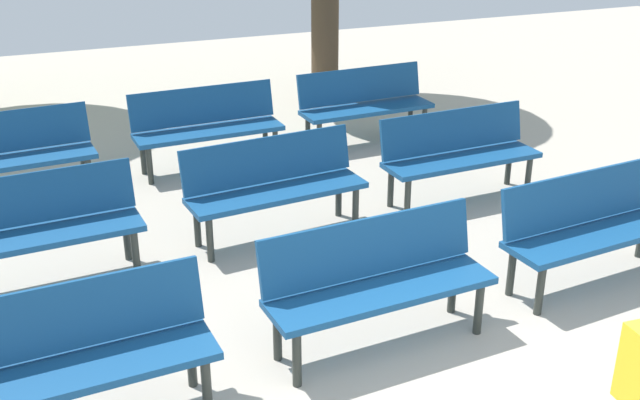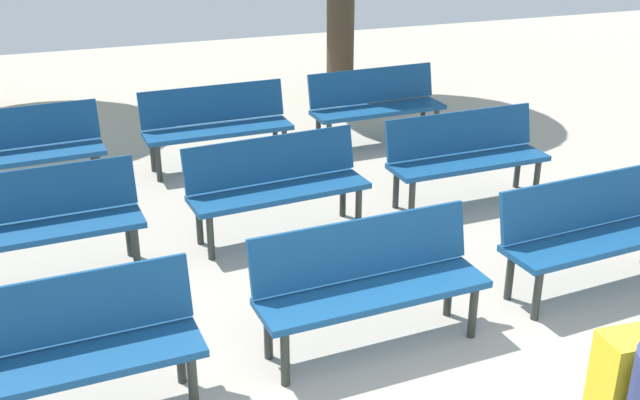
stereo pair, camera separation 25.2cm
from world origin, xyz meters
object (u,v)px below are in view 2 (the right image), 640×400
bench_r1_c1 (277,181)px  bench_r2_c0 (19,148)px  bench_r0_c0 (61,346)px  bench_r1_c0 (38,219)px  bench_r2_c2 (376,102)px  bench_r0_c2 (594,227)px  bench_r2_c1 (216,122)px  bench_r1_c2 (465,152)px  bench_r0_c1 (369,278)px

bench_r1_c1 → bench_r2_c0: (-2.14, 1.71, 0.00)m
bench_r1_c1 → bench_r0_c0: bearing=-138.6°
bench_r1_c0 → bench_r2_c2: same height
bench_r0_c2 → bench_r1_c1: size_ratio=1.00×
bench_r2_c1 → bench_r2_c2: 1.95m
bench_r0_c0 → bench_r2_c1: bearing=62.2°
bench_r1_c2 → bench_r0_c0: bearing=-153.4°
bench_r0_c1 → bench_r2_c2: same height
bench_r0_c0 → bench_r0_c2: size_ratio=0.99×
bench_r0_c0 → bench_r0_c2: same height
bench_r1_c2 → bench_r2_c1: bearing=137.0°
bench_r2_c0 → bench_r2_c1: same height
bench_r0_c0 → bench_r1_c1: (1.91, 2.03, 0.00)m
bench_r1_c2 → bench_r2_c0: 4.40m
bench_r2_c0 → bench_r2_c2: same height
bench_r1_c0 → bench_r2_c2: size_ratio=1.00×
bench_r1_c0 → bench_r1_c1: 2.01m
bench_r0_c1 → bench_r1_c1: 1.89m
bench_r0_c1 → bench_r0_c0: bearing=-179.2°
bench_r1_c0 → bench_r1_c2: size_ratio=1.01×
bench_r1_c2 → bench_r2_c2: same height
bench_r1_c2 → bench_r2_c0: size_ratio=0.99×
bench_r1_c0 → bench_r2_c0: size_ratio=1.00×
bench_r1_c0 → bench_r0_c1: bearing=-43.6°
bench_r2_c1 → bench_r2_c2: (1.95, 0.13, 0.00)m
bench_r0_c2 → bench_r1_c0: 4.35m
bench_r0_c1 → bench_r1_c0: (-2.09, 1.76, 0.00)m
bench_r2_c0 → bench_r0_c0: bearing=-90.6°
bench_r0_c0 → bench_r2_c0: size_ratio=1.00×
bench_r0_c0 → bench_r2_c0: (-0.23, 3.74, 0.00)m
bench_r0_c0 → bench_r2_c1: same height
bench_r0_c0 → bench_r1_c2: 4.41m
bench_r0_c0 → bench_r0_c1: size_ratio=1.00×
bench_r1_c0 → bench_r2_c0: same height
bench_r0_c0 → bench_r0_c2: 3.95m
bench_r0_c2 → bench_r2_c0: same height
bench_r1_c0 → bench_r2_c0: 1.84m
bench_r0_c2 → bench_r2_c0: (-4.18, 3.45, 0.00)m
bench_r0_c2 → bench_r2_c2: same height
bench_r0_c0 → bench_r0_c2: bearing=1.1°
bench_r2_c0 → bench_r2_c2: (3.97, 0.30, 0.00)m
bench_r1_c0 → bench_r2_c2: bearing=25.5°
bench_r0_c1 → bench_r2_c2: bearing=62.5°
bench_r1_c0 → bench_r1_c2: same height
bench_r1_c2 → bench_r0_c2: bearing=-89.6°
bench_r0_c1 → bench_r1_c1: same height
bench_r1_c0 → bench_r1_c2: 3.96m
bench_r0_c0 → bench_r2_c0: bearing=90.4°
bench_r1_c1 → bench_r2_c2: (1.83, 2.01, 0.00)m
bench_r0_c2 → bench_r1_c2: bearing=87.8°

